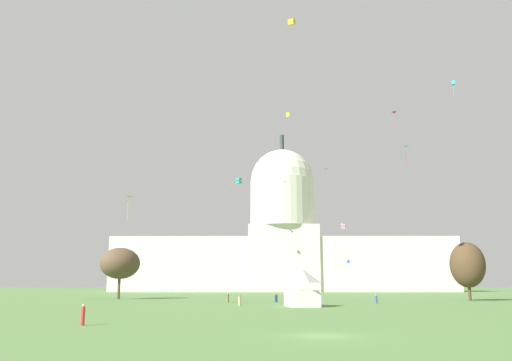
% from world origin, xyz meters
% --- Properties ---
extents(ground_plane, '(800.00, 800.00, 0.00)m').
position_xyz_m(ground_plane, '(0.00, 0.00, 0.00)').
color(ground_plane, '#567F42').
extents(capitol_building, '(135.51, 26.25, 64.65)m').
position_xyz_m(capitol_building, '(4.99, 174.91, 19.97)').
color(capitol_building, silver).
rests_on(capitol_building, ground_plane).
extents(event_tent, '(5.18, 6.86, 5.44)m').
position_xyz_m(event_tent, '(1.97, 41.68, 2.77)').
color(event_tent, white).
rests_on(event_tent, ground_plane).
extents(tree_east_near, '(6.92, 7.47, 11.16)m').
position_xyz_m(tree_east_near, '(36.15, 67.09, 6.79)').
color(tree_east_near, '#4C3823').
rests_on(tree_east_near, ground_plane).
extents(tree_west_near, '(11.35, 11.15, 10.81)m').
position_xyz_m(tree_west_near, '(-34.16, 77.17, 7.47)').
color(tree_west_near, brown).
rests_on(tree_west_near, ground_plane).
extents(person_denim_front_right, '(0.65, 0.65, 1.48)m').
position_xyz_m(person_denim_front_right, '(15.13, 53.25, 0.66)').
color(person_denim_front_right, '#3D5684').
rests_on(person_denim_front_right, ground_plane).
extents(person_tan_near_tree_east, '(0.66, 0.66, 1.61)m').
position_xyz_m(person_tan_near_tree_east, '(-7.09, 44.59, 0.72)').
color(person_tan_near_tree_east, tan).
rests_on(person_tan_near_tree_east, ground_plane).
extents(person_red_near_tree_west, '(0.43, 0.43, 1.67)m').
position_xyz_m(person_red_near_tree_west, '(-18.12, 8.00, 0.78)').
color(person_red_near_tree_west, red).
rests_on(person_red_near_tree_west, ground_plane).
extents(person_navy_back_right, '(0.51, 0.51, 1.47)m').
position_xyz_m(person_navy_back_right, '(-1.24, 59.16, 0.65)').
color(person_navy_back_right, navy).
rests_on(person_navy_back_right, ground_plane).
extents(person_olive_edge_west, '(0.49, 0.49, 1.72)m').
position_xyz_m(person_olive_edge_west, '(-9.64, 56.74, 0.78)').
color(person_olive_edge_west, olive).
rests_on(person_olive_edge_west, ground_plane).
extents(kite_magenta_low, '(0.64, 0.45, 3.73)m').
position_xyz_m(kite_magenta_low, '(-36.45, 82.36, 8.27)').
color(kite_magenta_low, '#D1339E').
extents(kite_gold_high, '(1.27, 1.31, 1.17)m').
position_xyz_m(kite_gold_high, '(0.81, 37.59, 42.19)').
color(kite_gold_high, gold).
extents(kite_pink_low, '(1.41, 1.35, 1.52)m').
position_xyz_m(kite_pink_low, '(15.81, 88.60, 16.62)').
color(kite_pink_low, pink).
extents(kite_lime_high, '(1.80, 0.87, 0.31)m').
position_xyz_m(kite_lime_high, '(-10.02, 115.32, 35.79)').
color(kite_lime_high, '#8CD133').
extents(kite_blue_low, '(0.98, 0.42, 4.40)m').
position_xyz_m(kite_blue_low, '(22.57, 123.50, 9.25)').
color(kite_blue_low, blue).
extents(kite_red_mid, '(1.34, 1.29, 0.28)m').
position_xyz_m(kite_red_mid, '(11.00, 83.76, 29.35)').
color(kite_red_mid, red).
extents(kite_violet_mid, '(1.11, 1.43, 3.35)m').
position_xyz_m(kite_violet_mid, '(-4.67, 152.84, 34.58)').
color(kite_violet_mid, purple).
extents(kite_turquoise_mid, '(1.06, 1.07, 0.93)m').
position_xyz_m(kite_turquoise_mid, '(-7.64, 51.63, 20.40)').
color(kite_turquoise_mid, teal).
extents(kite_cyan_high, '(0.87, 0.88, 3.33)m').
position_xyz_m(kite_cyan_high, '(35.75, 65.78, 43.58)').
color(kite_cyan_high, '#33BCDB').
extents(kite_yellow_mid, '(0.68, 0.63, 0.76)m').
position_xyz_m(kite_yellow_mid, '(1.06, 55.72, 33.59)').
color(kite_yellow_mid, yellow).
extents(kite_black_mid, '(1.78, 1.67, 2.21)m').
position_xyz_m(kite_black_mid, '(1.85, 100.23, 29.34)').
color(kite_black_mid, black).
extents(kite_orange_high, '(0.81, 0.86, 0.94)m').
position_xyz_m(kite_orange_high, '(-13.97, 143.40, 37.42)').
color(kite_orange_high, orange).
extents(kite_green_mid, '(0.77, 1.24, 2.86)m').
position_xyz_m(kite_green_mid, '(18.83, 45.16, 24.15)').
color(kite_green_mid, green).
extents(kite_magenta_mid, '(1.09, 1.50, 3.07)m').
position_xyz_m(kite_magenta_mid, '(20.61, 58.14, 34.23)').
color(kite_magenta_mid, '#D1339E').
extents(kite_gold_low, '(1.23, 1.17, 3.50)m').
position_xyz_m(kite_gold_low, '(-24.70, 44.97, 15.97)').
color(kite_gold_low, gold).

